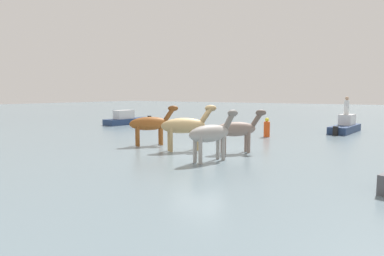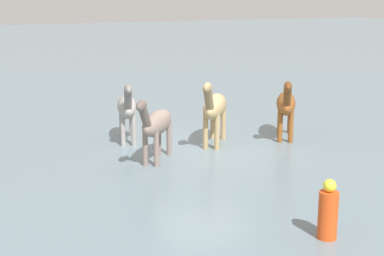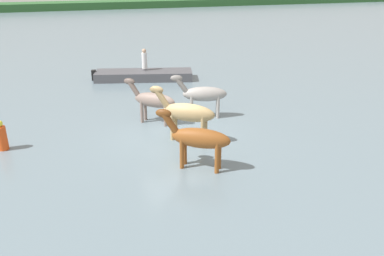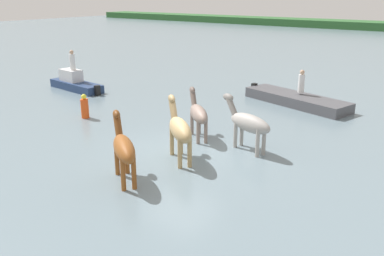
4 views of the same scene
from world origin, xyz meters
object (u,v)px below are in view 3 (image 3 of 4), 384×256
at_px(horse_gray_outer, 186,112).
at_px(boat_dinghy_port, 144,76).
at_px(horse_pinto_flank, 153,100).
at_px(horse_dun_straggler, 203,94).
at_px(horse_chestnut_trailing, 198,138).
at_px(buoy_channel_marker, 2,137).
at_px(person_helmsman_aft, 144,59).

xyz_separation_m(horse_gray_outer, boat_dinghy_port, (0.31, 9.42, -0.94)).
bearing_deg(horse_pinto_flank, boat_dinghy_port, -57.40).
bearing_deg(horse_dun_straggler, horse_pinto_flank, 17.38).
height_order(horse_pinto_flank, horse_dun_straggler, horse_dun_straggler).
relative_size(horse_chestnut_trailing, buoy_channel_marker, 2.01).
distance_m(horse_pinto_flank, boat_dinghy_port, 7.36).
height_order(horse_chestnut_trailing, person_helmsman_aft, horse_chestnut_trailing).
xyz_separation_m(horse_pinto_flank, horse_chestnut_trailing, (0.43, -4.52, 0.05)).
distance_m(horse_chestnut_trailing, buoy_channel_marker, 7.28).
bearing_deg(horse_gray_outer, boat_dinghy_port, -53.44).
bearing_deg(horse_dun_straggler, buoy_channel_marker, 23.79).
bearing_deg(horse_gray_outer, horse_pinto_flank, -31.85).
distance_m(horse_pinto_flank, horse_chestnut_trailing, 4.54).
xyz_separation_m(horse_gray_outer, horse_chestnut_trailing, (-0.35, -2.32, -0.05)).
bearing_deg(buoy_channel_marker, person_helmsman_aft, 49.62).
distance_m(horse_gray_outer, buoy_channel_marker, 6.80).
bearing_deg(horse_chestnut_trailing, buoy_channel_marker, 4.97).
height_order(horse_chestnut_trailing, buoy_channel_marker, horse_chestnut_trailing).
xyz_separation_m(horse_chestnut_trailing, buoy_channel_marker, (-6.29, 3.62, -0.57)).
height_order(horse_pinto_flank, buoy_channel_marker, horse_pinto_flank).
height_order(horse_chestnut_trailing, boat_dinghy_port, horse_chestnut_trailing).
bearing_deg(horse_dun_straggler, boat_dinghy_port, -63.35).
bearing_deg(horse_dun_straggler, horse_gray_outer, 73.80).
bearing_deg(boat_dinghy_port, person_helmsman_aft, 72.89).
distance_m(boat_dinghy_port, buoy_channel_marker, 10.69).
relative_size(horse_dun_straggler, buoy_channel_marker, 2.18).
xyz_separation_m(horse_gray_outer, buoy_channel_marker, (-6.65, 1.30, -0.62)).
bearing_deg(buoy_channel_marker, boat_dinghy_port, 49.42).
bearing_deg(boat_dinghy_port, horse_pinto_flank, -83.40).
distance_m(horse_pinto_flank, person_helmsman_aft, 7.55).
distance_m(horse_pinto_flank, horse_dun_straggler, 2.25).
distance_m(horse_dun_straggler, boat_dinghy_port, 7.38).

